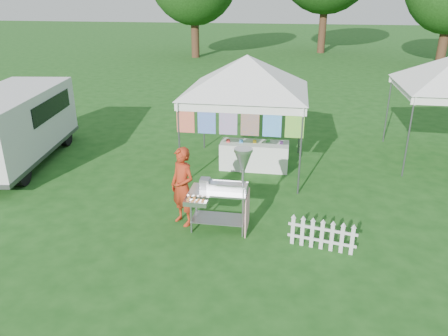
# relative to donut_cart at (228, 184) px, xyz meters

# --- Properties ---
(ground) EXTENTS (120.00, 120.00, 0.00)m
(ground) POSITION_rel_donut_cart_xyz_m (-0.04, -0.16, -1.01)
(ground) COLOR #174814
(ground) RESTS_ON ground
(canopy_main) EXTENTS (4.24, 4.24, 3.45)m
(canopy_main) POSITION_rel_donut_cart_xyz_m (-0.04, 3.34, 1.97)
(canopy_main) COLOR #59595E
(canopy_main) RESTS_ON ground
(donut_cart) EXTENTS (1.24, 0.84, 1.72)m
(donut_cart) POSITION_rel_donut_cart_xyz_m (0.00, 0.00, 0.00)
(donut_cart) COLOR gray
(donut_cart) RESTS_ON ground
(vendor) EXTENTS (0.71, 0.66, 1.64)m
(vendor) POSITION_rel_donut_cart_xyz_m (-0.94, 0.13, -0.20)
(vendor) COLOR #9F2B13
(vendor) RESTS_ON ground
(cargo_van) EXTENTS (2.53, 4.94, 1.96)m
(cargo_van) POSITION_rel_donut_cart_xyz_m (-6.36, 2.83, 0.04)
(cargo_van) COLOR silver
(cargo_van) RESTS_ON ground
(picket_fence) EXTENTS (1.24, 0.27, 0.56)m
(picket_fence) POSITION_rel_donut_cart_xyz_m (1.82, -0.43, -0.73)
(picket_fence) COLOR silver
(picket_fence) RESTS_ON ground
(display_table) EXTENTS (1.80, 0.70, 0.72)m
(display_table) POSITION_rel_donut_cart_xyz_m (0.20, 3.36, -0.65)
(display_table) COLOR white
(display_table) RESTS_ON ground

